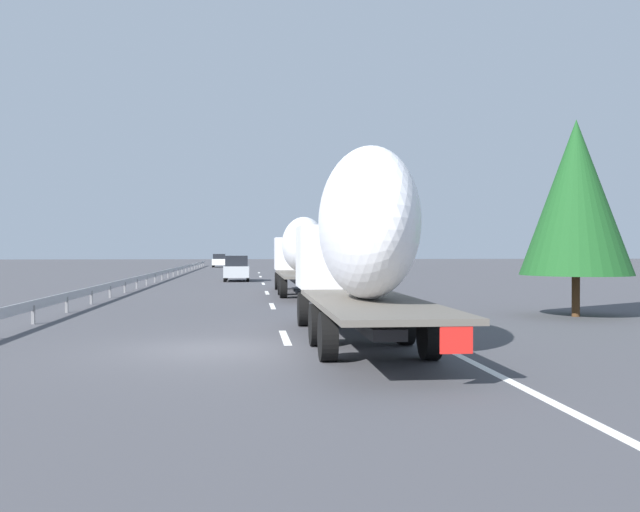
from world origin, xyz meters
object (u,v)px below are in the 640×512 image
(truck_lead, at_px, (302,251))
(truck_trailing, at_px, (360,239))
(road_sign, at_px, (329,253))
(car_white_van, at_px, (219,260))
(car_silver_hatch, at_px, (237,268))

(truck_lead, distance_m, truck_trailing, 19.77)
(road_sign, bearing_deg, car_white_van, 12.27)
(road_sign, bearing_deg, truck_lead, 168.08)
(car_silver_hatch, height_order, car_white_van, car_silver_hatch)
(truck_trailing, xyz_separation_m, car_white_van, (80.68, 6.96, -1.69))
(car_white_van, distance_m, road_sign, 47.32)
(car_silver_hatch, bearing_deg, car_white_van, 4.15)
(truck_trailing, bearing_deg, car_silver_hatch, 5.88)
(car_silver_hatch, xyz_separation_m, road_sign, (-1.81, -6.83, 1.17))
(truck_trailing, relative_size, road_sign, 4.10)
(truck_lead, distance_m, car_white_van, 61.32)
(truck_lead, relative_size, car_white_van, 3.00)
(car_silver_hatch, bearing_deg, truck_lead, -167.25)
(truck_trailing, distance_m, car_white_van, 80.99)
(truck_trailing, bearing_deg, road_sign, -5.14)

